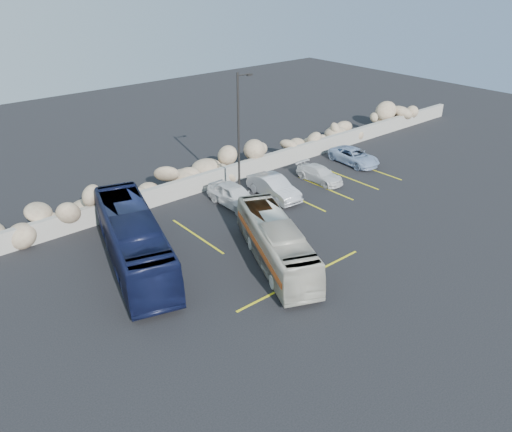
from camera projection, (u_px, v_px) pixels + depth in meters
ground at (319, 273)px, 24.52m from camera, size 90.00×90.00×0.00m
seawall at (186, 187)px, 32.46m from camera, size 60.00×0.40×1.20m
riprap_pile at (175, 172)px, 32.97m from camera, size 54.00×2.80×2.60m
parking_lines at (306, 209)px, 30.99m from camera, size 18.16×9.36×0.01m
lamppost at (239, 134)px, 30.54m from camera, size 1.14×0.18×8.00m
vintage_bus at (276, 243)px, 24.94m from camera, size 5.02×8.27×2.28m
tour_coach at (134, 240)px, 24.70m from camera, size 5.02×10.22×2.77m
car_a at (234, 195)px, 31.10m from camera, size 1.67×4.14×1.41m
car_b at (274, 187)px, 32.22m from camera, size 1.81×4.34×1.40m
car_c at (320, 174)px, 34.70m from camera, size 1.56×3.68×1.06m
car_d at (354, 156)px, 37.75m from camera, size 2.22×4.29×1.16m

